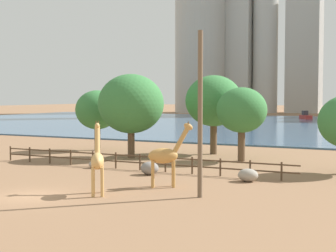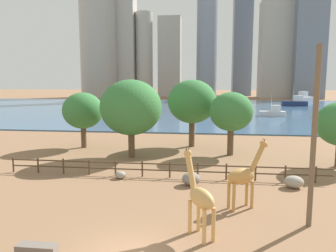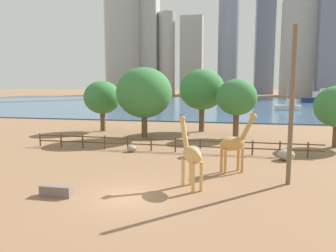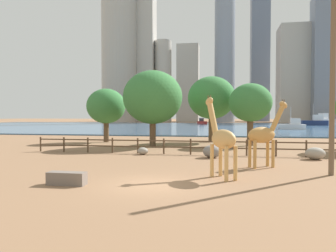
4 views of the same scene
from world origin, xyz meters
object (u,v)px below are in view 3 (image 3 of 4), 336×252
at_px(boulder_small, 193,151).
at_px(feeding_trough, 57,191).
at_px(boat_sailboat, 288,106).
at_px(boat_barge, 315,99).
at_px(utility_pole, 292,107).
at_px(tree_right_small, 144,93).
at_px(boat_ferry, 204,97).
at_px(boulder_near_fence, 132,149).
at_px(tree_left_small, 102,98).
at_px(giraffe_tall, 234,143).
at_px(tree_left_large, 237,98).
at_px(tree_center_broad, 202,90).
at_px(boat_tug, 326,96).
at_px(giraffe_companion, 191,154).
at_px(boulder_by_pole, 286,155).

height_order(boulder_small, feeding_trough, boulder_small).
height_order(boat_sailboat, boat_barge, boat_barge).
distance_m(utility_pole, boat_barge, 88.85).
bearing_deg(boat_sailboat, tree_right_small, 64.35).
distance_m(utility_pole, boat_ferry, 100.38).
bearing_deg(boat_ferry, boulder_near_fence, -31.46).
bearing_deg(boulder_near_fence, tree_left_small, 123.20).
bearing_deg(boulder_small, utility_pole, -42.78).
height_order(giraffe_tall, tree_left_large, tree_left_large).
relative_size(feeding_trough, tree_center_broad, 0.23).
height_order(feeding_trough, boat_tug, boat_tug).
height_order(boat_ferry, boat_sailboat, boat_sailboat).
distance_m(giraffe_tall, utility_pole, 4.80).
relative_size(giraffe_companion, feeding_trough, 2.43).
relative_size(tree_left_large, boat_sailboat, 1.20).
height_order(tree_left_large, tree_right_small, tree_right_small).
bearing_deg(tree_center_broad, boulder_near_fence, -109.89).
bearing_deg(boat_sailboat, giraffe_tall, 79.89).
distance_m(giraffe_companion, utility_pole, 6.70).
distance_m(boulder_near_fence, boat_barge, 85.81).
xyz_separation_m(tree_center_broad, tree_left_small, (-12.52, -2.17, -1.01)).
relative_size(utility_pole, tree_left_small, 1.49).
bearing_deg(boat_sailboat, utility_pole, 83.67).
height_order(feeding_trough, tree_center_broad, tree_center_broad).
bearing_deg(giraffe_tall, giraffe_companion, -152.65).
bearing_deg(tree_left_large, boulder_by_pole, -69.23).
distance_m(utility_pole, boulder_by_pole, 7.86).
xyz_separation_m(giraffe_companion, tree_right_small, (-7.37, 16.35, 3.06)).
height_order(tree_left_small, boat_sailboat, tree_left_small).
bearing_deg(tree_right_small, boulder_near_fence, -83.50).
distance_m(tree_left_small, boat_barge, 78.96).
relative_size(boulder_by_pole, tree_center_broad, 0.18).
bearing_deg(giraffe_tall, boat_tug, 42.28).
height_order(giraffe_companion, tree_left_small, tree_left_small).
bearing_deg(tree_center_broad, feeding_trough, -102.07).
distance_m(tree_left_large, tree_center_broad, 5.94).
xyz_separation_m(giraffe_companion, utility_pole, (5.81, 1.88, 2.76)).
height_order(tree_left_large, boat_tug, tree_left_large).
bearing_deg(boulder_near_fence, boulder_small, -10.02).
bearing_deg(boulder_near_fence, boat_barge, 67.27).
bearing_deg(boulder_small, boulder_near_fence, 169.98).
xyz_separation_m(boulder_small, boat_tug, (36.07, 101.59, 1.02)).
xyz_separation_m(boat_ferry, boat_barge, (35.09, -12.97, 0.43)).
distance_m(tree_right_small, boat_barge, 79.56).
xyz_separation_m(tree_left_large, boat_tug, (32.51, 90.92, -3.05)).
height_order(boulder_by_pole, boat_ferry, boat_ferry).
distance_m(tree_left_small, boat_tug, 101.81).
bearing_deg(boulder_by_pole, giraffe_tall, -133.29).
height_order(giraffe_tall, boulder_small, giraffe_tall).
bearing_deg(giraffe_companion, boat_barge, -50.97).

